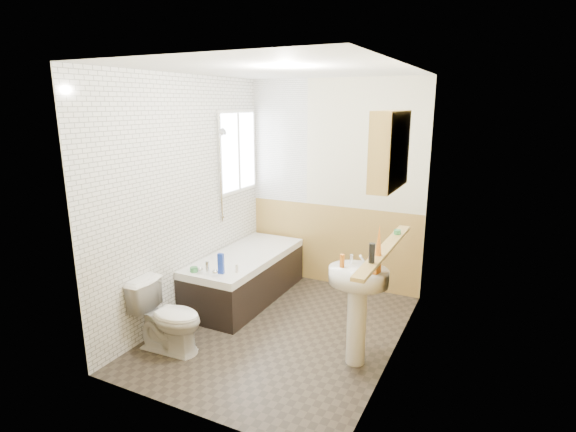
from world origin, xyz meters
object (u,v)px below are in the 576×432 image
at_px(bathtub, 246,275).
at_px(toilet, 168,317).
at_px(medicine_cabinet, 390,150).
at_px(pine_shelf, 385,249).
at_px(sink, 358,296).

xyz_separation_m(bathtub, toilet, (-0.03, -1.29, 0.05)).
distance_m(bathtub, medicine_cabinet, 2.42).
bearing_deg(toilet, bathtub, -4.51).
bearing_deg(medicine_cabinet, pine_shelf, -71.54).
xyz_separation_m(sink, pine_shelf, (0.20, 0.05, 0.44)).
distance_m(toilet, medicine_cabinet, 2.44).
relative_size(sink, medicine_cabinet, 1.46).
height_order(bathtub, pine_shelf, pine_shelf).
height_order(bathtub, sink, sink).
distance_m(sink, pine_shelf, 0.48).
bearing_deg(pine_shelf, sink, -166.37).
bearing_deg(sink, pine_shelf, 16.48).
height_order(toilet, pine_shelf, pine_shelf).
bearing_deg(toilet, sink, -74.01).
bearing_deg(pine_shelf, toilet, -161.43).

